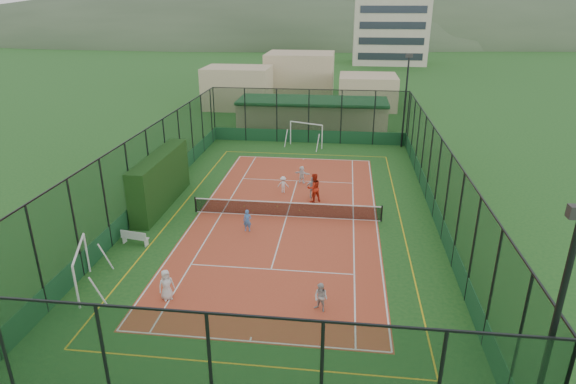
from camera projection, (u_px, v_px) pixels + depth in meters
The scene contains 20 objects.
ground at pixel (287, 217), 29.84m from camera, with size 300.00×300.00×0.00m, color #1B501E.
court_slab at pixel (287, 216), 29.83m from camera, with size 11.17×23.97×0.01m, color #AE3926.
tennis_net at pixel (287, 209), 29.64m from camera, with size 11.67×0.12×1.06m, color black, non-canonical shape.
perimeter_fence at pixel (287, 179), 28.91m from camera, with size 18.12×34.12×5.00m, color black, non-canonical shape.
floodlight_se at pixel (547, 357), 12.05m from camera, with size 0.60×0.26×8.25m, color black, non-canonical shape.
floodlight_ne at pixel (405, 102), 42.69m from camera, with size 0.60×0.26×8.25m, color black, non-canonical shape.
clubhouse at pixel (312, 115), 49.56m from camera, with size 15.20×7.20×3.15m, color tan, non-canonical shape.
distant_hills at pixel (338, 40), 168.29m from camera, with size 200.00×60.00×24.00m, color #384C33, non-canonical shape.
hedge_left at pixel (161, 180), 30.98m from camera, with size 1.17×7.77×3.40m, color black.
white_bench at pixel (135, 237), 26.27m from camera, with size 1.56×0.43×0.88m, color white, non-canonical shape.
futsal_goal_near at pixel (82, 269), 21.96m from camera, with size 0.94×3.22×2.08m, color white, non-canonical shape.
futsal_goal_far at pixel (306, 135), 43.91m from camera, with size 3.35×0.97×2.16m, color white, non-canonical shape.
child_near_left at pixel (166, 285), 21.30m from camera, with size 0.71×0.46×1.45m, color silver.
child_near_mid at pixel (247, 221), 27.71m from camera, with size 0.48×0.31×1.30m, color #467DC7.
child_near_right at pixel (321, 297), 20.50m from camera, with size 0.64×0.50×1.33m, color silver.
child_far_left at pixel (283, 184), 33.35m from camera, with size 0.77×0.44×1.19m, color white.
child_far_right at pixel (313, 188), 32.31m from camera, with size 0.88×0.37×1.51m, color silver.
child_far_back at pixel (302, 175), 35.14m from camera, with size 1.19×0.38×1.28m, color white.
coach at pixel (314, 188), 31.72m from camera, with size 0.95×0.74×1.95m, color red.
tennis_balls at pixel (283, 207), 31.04m from camera, with size 5.91×1.36×0.07m.
Camera 1 is at (3.30, -26.97, 12.42)m, focal length 30.00 mm.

